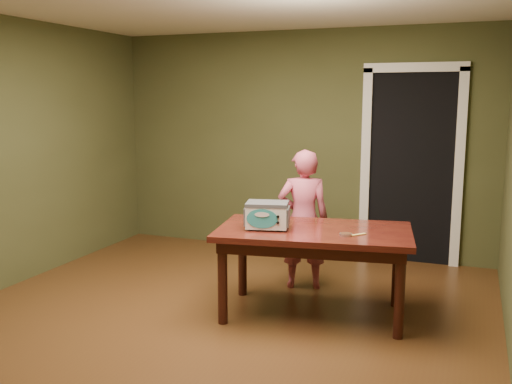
% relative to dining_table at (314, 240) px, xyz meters
% --- Properties ---
extents(floor, '(5.00, 5.00, 0.00)m').
position_rel_dining_table_xyz_m(floor, '(-0.72, -0.55, -0.65)').
color(floor, '#4F3016').
rests_on(floor, ground).
extents(room_shell, '(4.52, 5.02, 2.61)m').
position_rel_dining_table_xyz_m(room_shell, '(-0.72, -0.55, 1.06)').
color(room_shell, '#454927').
rests_on(room_shell, ground).
extents(doorway, '(1.10, 0.66, 2.25)m').
position_rel_dining_table_xyz_m(doorway, '(0.58, 2.23, 0.41)').
color(doorway, black).
rests_on(doorway, ground).
extents(dining_table, '(1.72, 1.14, 0.75)m').
position_rel_dining_table_xyz_m(dining_table, '(0.00, 0.00, 0.00)').
color(dining_table, '#3C110D').
rests_on(dining_table, floor).
extents(toy_oven, '(0.41, 0.32, 0.23)m').
position_rel_dining_table_xyz_m(toy_oven, '(-0.37, -0.13, 0.22)').
color(toy_oven, '#4C4F54').
rests_on(toy_oven, dining_table).
extents(baking_pan, '(0.10, 0.10, 0.02)m').
position_rel_dining_table_xyz_m(baking_pan, '(0.30, -0.14, 0.11)').
color(baking_pan, silver).
rests_on(baking_pan, dining_table).
extents(spatula, '(0.14, 0.15, 0.01)m').
position_rel_dining_table_xyz_m(spatula, '(0.38, -0.10, 0.10)').
color(spatula, '#F7D56B').
rests_on(spatula, dining_table).
extents(child, '(0.57, 0.46, 1.35)m').
position_rel_dining_table_xyz_m(child, '(-0.28, 0.66, 0.02)').
color(child, '#C7526B').
rests_on(child, floor).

